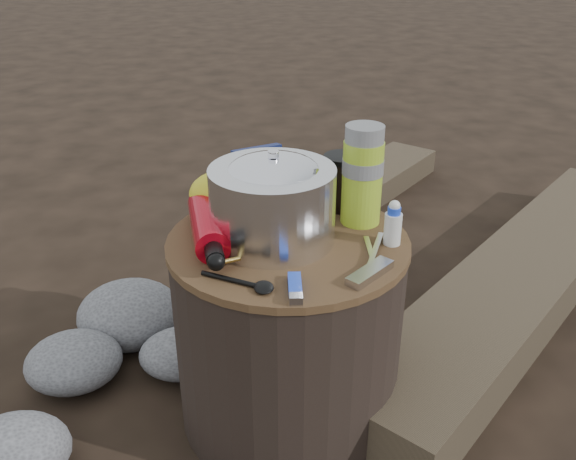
{
  "coord_description": "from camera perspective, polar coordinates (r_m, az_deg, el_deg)",
  "views": [
    {
      "loc": [
        -0.13,
        -1.11,
        1.05
      ],
      "look_at": [
        0.0,
        0.0,
        0.48
      ],
      "focal_mm": 38.36,
      "sensor_mm": 36.0,
      "label": 1
    }
  ],
  "objects": [
    {
      "name": "log_small",
      "position": [
        2.48,
        5.34,
        3.02
      ],
      "size": [
        0.99,
        1.02,
        0.1
      ],
      "primitive_type": "cube",
      "rotation": [
        0.0,
        0.0,
        -0.76
      ],
      "color": "#413627",
      "rests_on": "ground"
    },
    {
      "name": "travel_mug",
      "position": [
        1.39,
        5.03,
        4.43
      ],
      "size": [
        0.08,
        0.08,
        0.12
      ],
      "primitive_type": "cylinder",
      "color": "black",
      "rests_on": "stump"
    },
    {
      "name": "foil_windscreen",
      "position": [
        1.23,
        -1.45,
        2.35
      ],
      "size": [
        0.25,
        0.25,
        0.15
      ],
      "primitive_type": "cylinder",
      "color": "silver",
      "rests_on": "stump"
    },
    {
      "name": "fuel_bottle",
      "position": [
        1.26,
        -7.41,
        0.51
      ],
      "size": [
        0.09,
        0.29,
        0.07
      ],
      "primitive_type": null,
      "rotation": [
        0.0,
        0.0,
        0.09
      ],
      "color": "#B20716",
      "rests_on": "stump"
    },
    {
      "name": "spork",
      "position": [
        1.12,
        -5.29,
        -4.57
      ],
      "size": [
        0.14,
        0.1,
        0.01
      ],
      "primitive_type": null,
      "rotation": [
        0.0,
        0.0,
        1.03
      ],
      "color": "black",
      "rests_on": "stump"
    },
    {
      "name": "ground",
      "position": [
        1.54,
        0.0,
        -16.17
      ],
      "size": [
        60.0,
        60.0,
        0.0
      ],
      "primitive_type": "plane",
      "color": "black",
      "rests_on": "ground"
    },
    {
      "name": "stuff_sack",
      "position": [
        1.36,
        -6.04,
        3.38
      ],
      "size": [
        0.15,
        0.12,
        0.1
      ],
      "primitive_type": "ellipsoid",
      "color": "yellow",
      "rests_on": "stump"
    },
    {
      "name": "camping_pot",
      "position": [
        1.24,
        -1.32,
        3.0
      ],
      "size": [
        0.18,
        0.18,
        0.18
      ],
      "primitive_type": "cylinder",
      "color": "white",
      "rests_on": "stump"
    },
    {
      "name": "rock_ring",
      "position": [
        1.47,
        -17.19,
        -15.33
      ],
      "size": [
        0.4,
        0.88,
        0.17
      ],
      "primitive_type": null,
      "color": "slate",
      "rests_on": "ground"
    },
    {
      "name": "food_pouch",
      "position": [
        1.38,
        -2.7,
        4.76
      ],
      "size": [
        0.11,
        0.06,
        0.14
      ],
      "primitive_type": "cube",
      "rotation": [
        0.0,
        0.0,
        0.36
      ],
      "color": "#121B4F",
      "rests_on": "stump"
    },
    {
      "name": "pot_grabber",
      "position": [
        1.22,
        7.69,
        -2.05
      ],
      "size": [
        0.07,
        0.14,
        0.01
      ],
      "primitive_type": null,
      "rotation": [
        0.0,
        0.0,
        -0.25
      ],
      "color": "#B8B8BE",
      "rests_on": "stump"
    },
    {
      "name": "lighter",
      "position": [
        1.1,
        0.64,
        -5.12
      ],
      "size": [
        0.03,
        0.09,
        0.02
      ],
      "primitive_type": "cube",
      "rotation": [
        0.0,
        0.0,
        -0.09
      ],
      "color": "blue",
      "rests_on": "stump"
    },
    {
      "name": "squeeze_bottle",
      "position": [
        1.25,
        9.71,
        0.46
      ],
      "size": [
        0.04,
        0.04,
        0.08
      ],
      "primitive_type": "cylinder",
      "color": "silver",
      "rests_on": "stump"
    },
    {
      "name": "log_main",
      "position": [
        2.0,
        20.98,
        -4.31
      ],
      "size": [
        1.44,
        1.38,
        0.14
      ],
      "primitive_type": "cube",
      "rotation": [
        0.0,
        0.0,
        -0.81
      ],
      "color": "#413627",
      "rests_on": "ground"
    },
    {
      "name": "multitool",
      "position": [
        1.14,
        7.6,
        -3.95
      ],
      "size": [
        0.11,
        0.1,
        0.02
      ],
      "primitive_type": "cube",
      "rotation": [
        0.0,
        0.0,
        -0.85
      ],
      "color": "#B8B8BE",
      "rests_on": "stump"
    },
    {
      "name": "stump",
      "position": [
        1.39,
        0.0,
        -9.25
      ],
      "size": [
        0.5,
        0.5,
        0.46
      ],
      "primitive_type": "cylinder",
      "color": "black",
      "rests_on": "ground"
    },
    {
      "name": "thermos",
      "position": [
        1.31,
        6.91,
        5.01
      ],
      "size": [
        0.09,
        0.09,
        0.21
      ],
      "primitive_type": "cylinder",
      "color": "#A0C429",
      "rests_on": "stump"
    }
  ]
}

